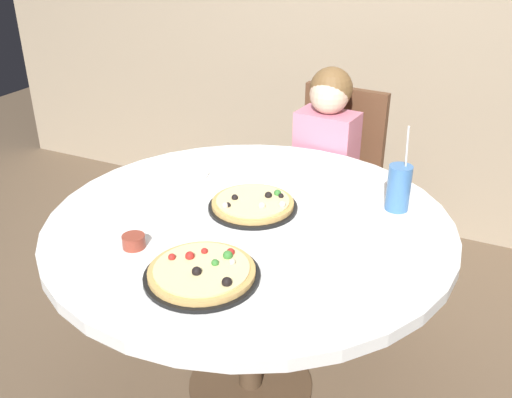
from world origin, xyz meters
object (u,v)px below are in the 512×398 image
Objects in this scene: pizza_veggie at (253,204)px; sauce_bowl at (134,241)px; pizza_cheese at (202,272)px; plate_small at (186,174)px; diner_child at (316,203)px; soda_cup at (399,188)px; chair_wooden at (333,179)px; dining_table at (250,240)px.

sauce_bowl is (-0.22, -0.38, 0.00)m from pizza_veggie.
plate_small is (-0.41, 0.57, -0.01)m from pizza_cheese.
diner_child is 6.01× the size of plate_small.
pizza_cheese is 0.27m from sauce_bowl.
sauce_bowl is at bearing -102.79° from diner_child.
pizza_veggie is 0.50m from soda_cup.
soda_cup is at bearing -55.29° from chair_wooden.
pizza_cheese is (0.05, -0.43, 0.00)m from pizza_veggie.
pizza_veggie is 0.44m from sauce_bowl.
diner_child is 0.67m from plate_small.
pizza_cheese is at bearing -121.29° from soda_cup.
soda_cup is (0.42, -0.60, 0.30)m from chair_wooden.
sauce_bowl is at bearing -101.59° from chair_wooden.
chair_wooden is 0.19m from diner_child.
soda_cup is at bearing 5.24° from plate_small.
pizza_cheese is 1.81× the size of plate_small.
soda_cup is (0.42, 0.28, 0.17)m from dining_table.
pizza_cheese is 4.67× the size of sauce_bowl.
soda_cup reaches higher than plate_small.
plate_small is at bearing -119.78° from chair_wooden.
soda_cup reaches higher than sauce_bowl.
chair_wooden is at bearing 85.22° from diner_child.
diner_child is (-0.02, -0.18, -0.05)m from chair_wooden.
dining_table is at bearing 95.14° from pizza_cheese.
diner_child is 15.46× the size of sauce_bowl.
pizza_cheese is 0.76m from soda_cup.
sauce_bowl is at bearing -138.06° from soda_cup.
plate_small is (-0.38, 0.21, 0.09)m from dining_table.
diner_child is at bearing 135.84° from soda_cup.
plate_small is (-0.14, 0.52, -0.02)m from sauce_bowl.
diner_child is 1.10m from pizza_cheese.
sauce_bowl is 0.39× the size of plate_small.
plate_small is (-0.80, -0.07, -0.08)m from soda_cup.
soda_cup is at bearing 58.71° from pizza_cheese.
pizza_veggie is at bearing -91.99° from chair_wooden.
chair_wooden reaches higher than plate_small.
diner_child is (-0.01, 0.70, -0.18)m from dining_table.
diner_child is 0.69m from pizza_veggie.
diner_child reaches higher than soda_cup.
pizza_veggie reaches higher than plate_small.
sauce_bowl is (-0.23, -1.01, 0.29)m from diner_child.
pizza_veggie reaches higher than dining_table.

